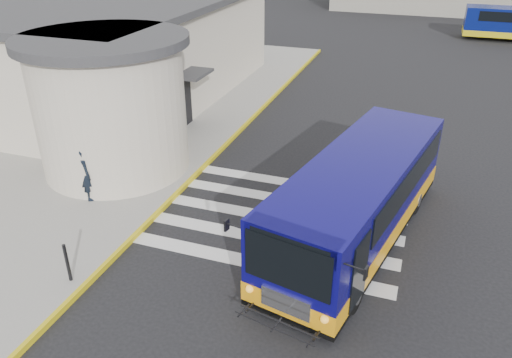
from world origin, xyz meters
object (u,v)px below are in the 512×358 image
(pedestrian_b, at_px, (72,161))
(bollard, at_px, (67,263))
(pedestrian_a, at_px, (87,173))
(transit_bus, at_px, (357,203))

(pedestrian_b, height_order, bollard, pedestrian_b)
(pedestrian_a, distance_m, bollard, 4.28)
(transit_bus, height_order, pedestrian_a, transit_bus)
(pedestrian_a, relative_size, bollard, 1.68)
(transit_bus, distance_m, pedestrian_b, 9.73)
(transit_bus, height_order, bollard, transit_bus)
(pedestrian_b, xyz_separation_m, bollard, (3.20, -4.43, -0.31))
(pedestrian_b, bearing_deg, transit_bus, 80.67)
(transit_bus, xyz_separation_m, pedestrian_b, (-9.73, -0.01, -0.24))
(pedestrian_b, bearing_deg, pedestrian_a, 49.70)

